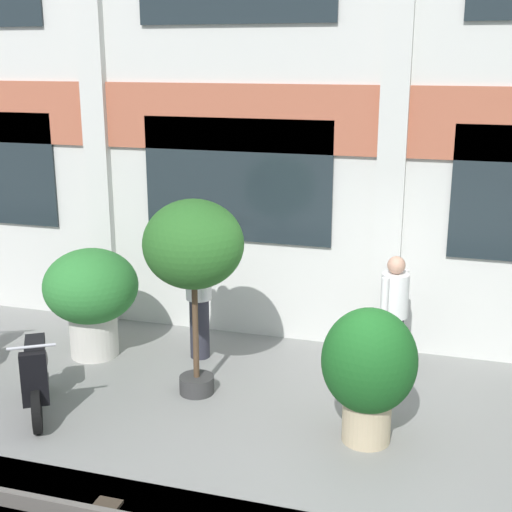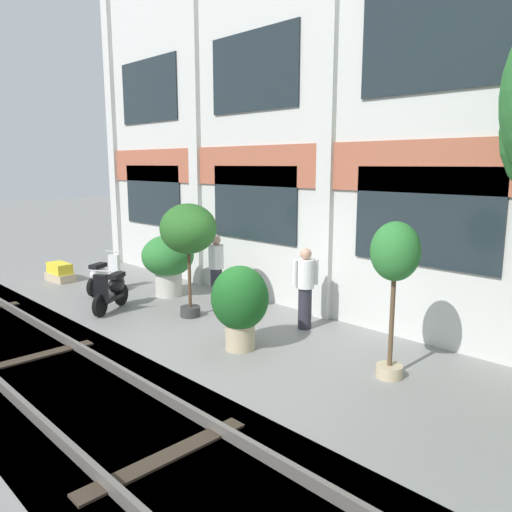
# 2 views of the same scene
# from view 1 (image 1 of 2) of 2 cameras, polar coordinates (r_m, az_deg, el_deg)

# --- Properties ---
(ground_plane) EXTENTS (80.00, 80.00, 0.00)m
(ground_plane) POSITION_cam_1_polar(r_m,az_deg,el_deg) (7.90, 7.86, -14.06)
(ground_plane) COLOR gray
(apartment_facade) EXTENTS (17.14, 0.64, 8.14)m
(apartment_facade) POSITION_cam_1_polar(r_m,az_deg,el_deg) (9.52, 11.46, 16.33)
(apartment_facade) COLOR silver
(apartment_facade) RESTS_ON ground
(potted_plant_fluted_column) EXTENTS (1.25, 1.25, 1.47)m
(potted_plant_fluted_column) POSITION_cam_1_polar(r_m,az_deg,el_deg) (9.68, -13.04, -2.86)
(potted_plant_fluted_column) COLOR beige
(potted_plant_fluted_column) RESTS_ON ground
(potted_plant_stone_basin) EXTENTS (0.98, 0.98, 1.46)m
(potted_plant_stone_basin) POSITION_cam_1_polar(r_m,az_deg,el_deg) (7.46, 9.03, -8.73)
(potted_plant_stone_basin) COLOR tan
(potted_plant_stone_basin) RESTS_ON ground
(potted_plant_low_pan) EXTENTS (1.16, 1.16, 2.36)m
(potted_plant_low_pan) POSITION_cam_1_polar(r_m,az_deg,el_deg) (8.11, -5.03, 0.63)
(potted_plant_low_pan) COLOR #333333
(potted_plant_low_pan) RESTS_ON ground
(scooter_second_parked) EXTENTS (0.83, 1.22, 0.98)m
(scooter_second_parked) POSITION_cam_1_polar(r_m,az_deg,el_deg) (8.52, -17.16, -9.03)
(scooter_second_parked) COLOR black
(scooter_second_parked) RESTS_ON ground
(resident_by_doorway) EXTENTS (0.34, 0.48, 1.58)m
(resident_by_doorway) POSITION_cam_1_polar(r_m,az_deg,el_deg) (8.95, 10.96, -4.56)
(resident_by_doorway) COLOR #282833
(resident_by_doorway) RESTS_ON ground
(resident_watching_tracks) EXTENTS (0.40, 0.40, 1.58)m
(resident_watching_tracks) POSITION_cam_1_polar(r_m,az_deg,el_deg) (9.41, -4.59, -3.29)
(resident_watching_tracks) COLOR #282833
(resident_watching_tracks) RESTS_ON ground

